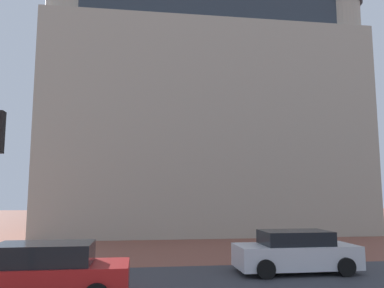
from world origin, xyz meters
The scene contains 5 objects.
ground_plane centered at (0.00, 10.00, 0.00)m, with size 120.00×120.00×0.00m, color brown.
street_asphalt_strip centered at (0.00, 9.44, 0.00)m, with size 120.00×6.29×0.00m, color #38383D.
landmark_building centered at (2.67, 26.90, 10.00)m, with size 23.28×11.19×32.60m.
car_white centered at (4.01, 10.82, 0.71)m, with size 4.34×2.03×1.48m.
car_red centered at (-4.13, 8.05, 0.72)m, with size 4.46×2.01×1.51m.
Camera 1 is at (-1.70, -2.92, 2.80)m, focal length 36.14 mm.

